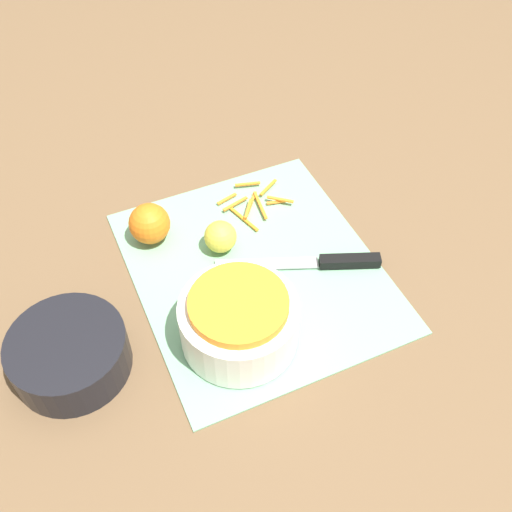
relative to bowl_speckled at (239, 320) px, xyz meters
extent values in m
plane|color=brown|center=(0.11, -0.08, -0.05)|extent=(4.00, 4.00, 0.00)
cube|color=#75AD84|center=(0.11, -0.08, -0.05)|extent=(0.43, 0.37, 0.01)
cylinder|color=silver|center=(0.00, 0.00, -0.01)|extent=(0.17, 0.17, 0.07)
cylinder|color=orange|center=(0.00, 0.00, 0.04)|extent=(0.14, 0.14, 0.02)
cylinder|color=black|center=(0.06, 0.23, -0.02)|extent=(0.16, 0.16, 0.06)
cube|color=black|center=(0.06, -0.22, -0.03)|extent=(0.05, 0.10, 0.02)
cube|color=#B2B2B7|center=(0.10, -0.09, -0.04)|extent=(0.08, 0.16, 0.00)
sphere|color=orange|center=(0.24, 0.06, -0.01)|extent=(0.07, 0.07, 0.07)
sphere|color=gold|center=(0.17, -0.04, -0.02)|extent=(0.05, 0.05, 0.05)
cube|color=orange|center=(0.22, -0.10, -0.04)|extent=(0.07, 0.03, 0.00)
cube|color=orange|center=(0.23, -0.17, -0.04)|extent=(0.01, 0.03, 0.00)
cube|color=orange|center=(0.25, -0.13, -0.04)|extent=(0.05, 0.04, 0.00)
cube|color=orange|center=(0.28, -0.09, -0.04)|extent=(0.02, 0.04, 0.00)
cube|color=orange|center=(0.27, -0.17, -0.04)|extent=(0.03, 0.04, 0.00)
cube|color=orange|center=(0.23, -0.14, -0.04)|extent=(0.07, 0.01, 0.00)
cube|color=orange|center=(0.23, -0.18, -0.04)|extent=(0.03, 0.04, 0.00)
cube|color=orange|center=(0.23, -0.12, -0.04)|extent=(0.04, 0.03, 0.00)
cube|color=orange|center=(0.25, -0.10, -0.04)|extent=(0.02, 0.05, 0.00)
cube|color=orange|center=(0.29, -0.14, -0.04)|extent=(0.02, 0.05, 0.00)
camera|label=1|loc=(-0.45, 0.18, 0.69)|focal=42.00mm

